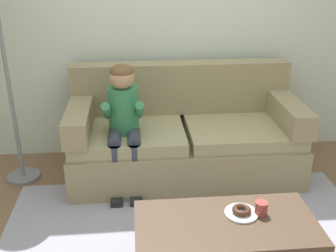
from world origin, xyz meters
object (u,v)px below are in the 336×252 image
donut (242,210)px  toy_controller (245,210)px  person_child (124,116)px  coffee_table (226,228)px  mug (261,208)px  couch (184,137)px

donut → toy_controller: bearing=70.3°
person_child → toy_controller: bearing=-28.4°
coffee_table → person_child: person_child is taller
coffee_table → mug: mug is taller
person_child → toy_controller: person_child is taller
person_child → mug: (0.86, -1.14, -0.19)m
donut → couch: bearing=98.1°
couch → mug: bearing=-77.0°
coffee_table → toy_controller: bearing=64.1°
coffee_table → person_child: bearing=117.7°
coffee_table → mug: (0.23, 0.05, 0.09)m
couch → toy_controller: bearing=-60.7°
toy_controller → couch: bearing=141.0°
couch → coffee_table: size_ratio=1.85×
couch → mug: size_ratio=22.93×
coffee_table → toy_controller: (0.33, 0.68, -0.37)m
person_child → toy_controller: 1.26m
couch → person_child: (-0.55, -0.21, 0.32)m
donut → toy_controller: (0.22, 0.61, -0.44)m
coffee_table → donut: size_ratio=9.30×
couch → person_child: 0.67m
couch → coffee_table: (0.08, -1.40, 0.04)m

